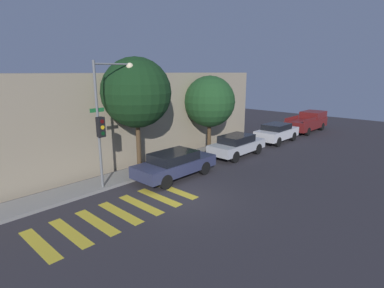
{
  "coord_description": "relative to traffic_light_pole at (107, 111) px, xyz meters",
  "views": [
    {
      "loc": [
        -8.91,
        -8.71,
        5.47
      ],
      "look_at": [
        2.79,
        2.1,
        1.6
      ],
      "focal_mm": 28.0,
      "sensor_mm": 36.0,
      "label": 1
    }
  ],
  "objects": [
    {
      "name": "ground_plane",
      "position": [
        1.57,
        -3.37,
        -3.72
      ],
      "size": [
        60.0,
        60.0,
        0.0
      ],
      "primitive_type": "plane",
      "color": "#2D2B30"
    },
    {
      "name": "sidewalk",
      "position": [
        1.57,
        0.69,
        -3.65
      ],
      "size": [
        26.0,
        1.72,
        0.14
      ],
      "primitive_type": "cube",
      "color": "gray",
      "rests_on": "ground"
    },
    {
      "name": "building_row",
      "position": [
        1.57,
        4.95,
        -1.03
      ],
      "size": [
        26.0,
        6.0,
        5.38
      ],
      "primitive_type": "cube",
      "color": "gray",
      "rests_on": "ground"
    },
    {
      "name": "crosswalk",
      "position": [
        -1.28,
        -2.57,
        -3.72
      ],
      "size": [
        6.59,
        2.6,
        0.0
      ],
      "color": "gold",
      "rests_on": "ground"
    },
    {
      "name": "traffic_light_pole",
      "position": [
        0.0,
        0.0,
        0.0
      ],
      "size": [
        2.41,
        0.56,
        5.95
      ],
      "color": "slate",
      "rests_on": "ground"
    },
    {
      "name": "sedan_near_corner",
      "position": [
        3.04,
        -1.27,
        -2.95
      ],
      "size": [
        4.61,
        1.83,
        1.42
      ],
      "color": "#2D3351",
      "rests_on": "ground"
    },
    {
      "name": "sedan_middle",
      "position": [
        8.74,
        -1.27,
        -2.95
      ],
      "size": [
        4.33,
        1.76,
        1.43
      ],
      "color": "#B7BABF",
      "rests_on": "ground"
    },
    {
      "name": "sedan_far_end",
      "position": [
        14.24,
        -1.27,
        -2.92
      ],
      "size": [
        4.21,
        1.81,
        1.48
      ],
      "color": "silver",
      "rests_on": "ground"
    },
    {
      "name": "pickup_truck",
      "position": [
        20.33,
        -1.27,
        -2.81
      ],
      "size": [
        5.41,
        1.95,
        1.77
      ],
      "color": "maroon",
      "rests_on": "ground"
    },
    {
      "name": "tree_near_corner",
      "position": [
        2.34,
        0.84,
        0.65
      ],
      "size": [
        3.69,
        3.69,
        6.23
      ],
      "color": "#4C3823",
      "rests_on": "ground"
    },
    {
      "name": "tree_midblock",
      "position": [
        8.41,
        0.84,
        -0.24
      ],
      "size": [
        3.45,
        3.45,
        5.22
      ],
      "color": "#4C3823",
      "rests_on": "ground"
    }
  ]
}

